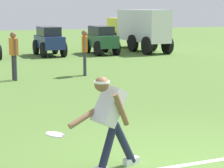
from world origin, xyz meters
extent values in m
plane|color=#4E7130|center=(0.00, 0.00, 0.00)|extent=(80.00, 80.00, 0.00)
cube|color=white|center=(0.00, 0.01, 0.00)|extent=(27.01, 1.19, 0.01)
cylinder|color=#191E38|center=(-1.08, 0.18, 0.36)|extent=(0.37, 0.23, 0.72)
cylinder|color=#191E38|center=(-0.79, 0.29, 0.36)|extent=(0.45, 0.26, 0.69)
cube|color=silver|center=(-0.64, 0.33, 0.05)|extent=(0.28, 0.18, 0.10)
cube|color=silver|center=(-1.05, 0.19, 0.96)|extent=(0.52, 0.47, 0.57)
sphere|color=brown|center=(-1.17, 0.15, 1.29)|extent=(0.27, 0.27, 0.21)
cylinder|color=white|center=(-1.17, 0.15, 1.32)|extent=(0.27, 0.27, 0.03)
cylinder|color=brown|center=(-1.37, 0.27, 0.82)|extent=(0.57, 0.27, 0.27)
cylinder|color=brown|center=(-0.94, 0.02, 0.94)|extent=(0.29, 0.17, 0.49)
cylinder|color=white|center=(-1.84, 0.13, 0.64)|extent=(0.27, 0.27, 0.07)
cylinder|color=#33333D|center=(1.17, 8.82, 0.41)|extent=(0.14, 0.14, 0.82)
cylinder|color=#33333D|center=(1.22, 9.00, 0.41)|extent=(0.14, 0.14, 0.82)
cube|color=orange|center=(1.19, 8.91, 1.09)|extent=(0.29, 0.38, 0.54)
cylinder|color=brown|center=(1.13, 8.71, 1.10)|extent=(0.09, 0.09, 0.52)
cylinder|color=brown|center=(1.25, 9.11, 1.10)|extent=(0.09, 0.09, 0.52)
sphere|color=brown|center=(1.19, 8.91, 1.46)|extent=(0.25, 0.25, 0.20)
cylinder|color=#33333D|center=(-1.22, 8.62, 0.41)|extent=(0.13, 0.13, 0.82)
cylinder|color=#33333D|center=(-1.25, 8.80, 0.41)|extent=(0.13, 0.13, 0.82)
cube|color=orange|center=(-1.23, 8.71, 1.09)|extent=(0.26, 0.37, 0.54)
cylinder|color=brown|center=(-1.20, 8.50, 1.10)|extent=(0.08, 0.08, 0.52)
cylinder|color=brown|center=(-1.27, 8.92, 1.10)|extent=(0.08, 0.08, 0.52)
sphere|color=brown|center=(-1.23, 8.71, 1.46)|extent=(0.23, 0.23, 0.20)
cube|color=navy|center=(1.38, 15.58, 0.66)|extent=(1.08, 2.39, 0.60)
cube|color=#1E232B|center=(1.37, 15.63, 1.18)|extent=(0.93, 1.59, 0.44)
cylinder|color=black|center=(0.85, 16.34, 0.36)|extent=(0.21, 0.73, 0.72)
cylinder|color=black|center=(1.83, 16.38, 0.36)|extent=(0.21, 0.73, 0.72)
cylinder|color=black|center=(0.92, 14.78, 0.36)|extent=(0.21, 0.73, 0.72)
cylinder|color=black|center=(1.90, 14.82, 0.36)|extent=(0.21, 0.73, 0.72)
cube|color=#235133|center=(4.01, 15.41, 0.66)|extent=(1.06, 2.38, 0.60)
cube|color=#1E232B|center=(4.01, 15.46, 1.18)|extent=(0.92, 1.58, 0.44)
cylinder|color=black|center=(3.49, 16.17, 0.36)|extent=(0.21, 0.73, 0.72)
cylinder|color=black|center=(4.47, 16.21, 0.36)|extent=(0.21, 0.73, 0.72)
cylinder|color=black|center=(3.55, 14.61, 0.36)|extent=(0.21, 0.73, 0.72)
cylinder|color=black|center=(4.52, 14.65, 0.36)|extent=(0.21, 0.73, 0.72)
cube|color=yellow|center=(6.38, 18.90, 1.12)|extent=(1.13, 1.75, 1.15)
cube|color=white|center=(6.51, 15.95, 1.38)|extent=(1.34, 4.25, 1.65)
cylinder|color=black|center=(5.82, 18.53, 0.45)|extent=(0.28, 0.91, 0.90)
cylinder|color=black|center=(6.97, 18.58, 0.45)|extent=(0.28, 0.91, 0.90)
cylinder|color=black|center=(5.94, 15.93, 0.45)|extent=(0.28, 0.91, 0.90)
cylinder|color=black|center=(7.09, 15.98, 0.45)|extent=(0.28, 0.91, 0.90)
cylinder|color=black|center=(6.01, 14.28, 0.45)|extent=(0.28, 0.91, 0.90)
cylinder|color=black|center=(7.16, 14.33, 0.45)|extent=(0.28, 0.91, 0.90)
camera|label=1|loc=(-3.07, -5.44, 2.33)|focal=70.00mm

